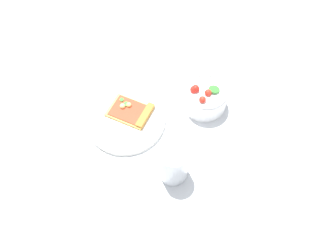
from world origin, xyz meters
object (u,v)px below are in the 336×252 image
Objects in this scene: pizza_slice_main at (133,111)px; soda_glass at (173,164)px; salad_bowl at (205,97)px; plate at (126,120)px.

soda_glass is (-0.04, -0.21, 0.03)m from pizza_slice_main.
salad_bowl is at bearing 23.66° from soda_glass.
soda_glass is at bearing -101.13° from pizza_slice_main.
pizza_slice_main is at bearing 146.58° from salad_bowl.
salad_bowl is 0.24m from soda_glass.
plate is 1.62× the size of pizza_slice_main.
salad_bowl reaches higher than plate.
pizza_slice_main is 1.16× the size of soda_glass.
soda_glass is (-0.01, -0.21, 0.05)m from plate.
soda_glass is (-0.22, -0.10, 0.02)m from salad_bowl.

